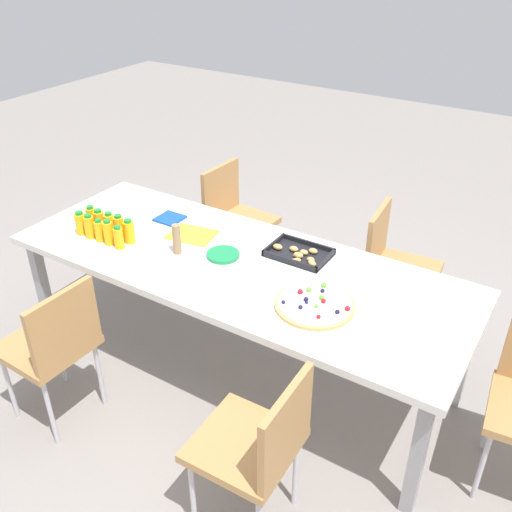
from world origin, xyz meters
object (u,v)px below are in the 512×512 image
at_px(plate_stack, 223,255).
at_px(fruit_pizza, 315,304).
at_px(juice_bottle_2, 100,231).
at_px(cardboard_tube, 177,239).
at_px(juice_bottle_0, 81,223).
at_px(juice_bottle_9, 129,232).
at_px(juice_bottle_1, 90,227).
at_px(juice_bottle_3, 109,233).
at_px(napkin_stack, 170,218).
at_px(juice_bottle_7, 110,224).
at_px(juice_bottle_8, 119,228).
at_px(party_table, 236,271).
at_px(juice_bottle_5, 92,218).
at_px(juice_bottle_4, 119,238).
at_px(chair_far_left, 234,214).
at_px(chair_far_right, 394,262).
at_px(chair_near_right, 259,443).
at_px(juice_bottle_6, 99,222).
at_px(paper_folder, 192,235).
at_px(chair_near_left, 54,342).
at_px(snack_tray, 299,254).

bearing_deg(plate_stack, fruit_pizza, -13.07).
distance_m(juice_bottle_2, cardboard_tube, 0.47).
bearing_deg(juice_bottle_0, juice_bottle_9, 13.09).
distance_m(juice_bottle_1, juice_bottle_2, 0.07).
bearing_deg(juice_bottle_3, napkin_stack, 77.78).
relative_size(juice_bottle_3, napkin_stack, 1.00).
height_order(plate_stack, cardboard_tube, cardboard_tube).
height_order(juice_bottle_7, juice_bottle_8, juice_bottle_8).
relative_size(party_table, juice_bottle_0, 17.99).
bearing_deg(plate_stack, juice_bottle_5, -170.26).
bearing_deg(juice_bottle_2, juice_bottle_4, -1.83).
bearing_deg(chair_far_left, juice_bottle_0, -14.96).
height_order(juice_bottle_1, plate_stack, juice_bottle_1).
height_order(chair_far_right, juice_bottle_2, juice_bottle_2).
height_order(juice_bottle_1, napkin_stack, juice_bottle_1).
distance_m(chair_near_right, juice_bottle_6, 1.64).
distance_m(fruit_pizza, napkin_stack, 1.19).
height_order(juice_bottle_0, fruit_pizza, juice_bottle_0).
relative_size(juice_bottle_3, fruit_pizza, 0.40).
bearing_deg(paper_folder, juice_bottle_5, -156.00).
relative_size(juice_bottle_5, juice_bottle_9, 1.01).
distance_m(juice_bottle_2, juice_bottle_6, 0.10).
bearing_deg(party_table, cardboard_tube, -163.94).
relative_size(juice_bottle_3, paper_folder, 0.58).
distance_m(chair_far_right, paper_folder, 1.22).
xyz_separation_m(chair_near_left, napkin_stack, (-0.06, 0.99, 0.23)).
bearing_deg(party_table, chair_near_right, -51.24).
xyz_separation_m(juice_bottle_1, juice_bottle_9, (0.23, 0.08, -0.00)).
relative_size(chair_far_left, snack_tray, 2.52).
height_order(party_table, juice_bottle_4, juice_bottle_4).
bearing_deg(plate_stack, juice_bottle_6, -168.63).
bearing_deg(juice_bottle_5, juice_bottle_8, -1.59).
height_order(chair_near_right, fruit_pizza, chair_near_right).
distance_m(chair_far_left, juice_bottle_1, 1.12).
distance_m(fruit_pizza, cardboard_tube, 0.86).
height_order(juice_bottle_2, juice_bottle_7, juice_bottle_7).
bearing_deg(party_table, paper_folder, 164.13).
xyz_separation_m(chair_near_right, juice_bottle_3, (-1.33, 0.57, 0.30)).
xyz_separation_m(juice_bottle_2, cardboard_tube, (0.45, 0.12, 0.02)).
bearing_deg(cardboard_tube, plate_stack, 23.66).
bearing_deg(fruit_pizza, juice_bottle_9, -179.80).
xyz_separation_m(chair_near_right, fruit_pizza, (-0.10, 0.65, 0.24)).
xyz_separation_m(juice_bottle_0, fruit_pizza, (1.46, 0.07, -0.05)).
height_order(chair_near_left, juice_bottle_9, juice_bottle_9).
xyz_separation_m(juice_bottle_0, juice_bottle_5, (0.01, 0.08, 0.00)).
height_order(juice_bottle_4, juice_bottle_9, juice_bottle_9).
bearing_deg(napkin_stack, party_table, -17.51).
distance_m(cardboard_tube, paper_folder, 0.22).
height_order(chair_far_right, chair_far_left, same).
height_order(chair_far_right, chair_near_left, same).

